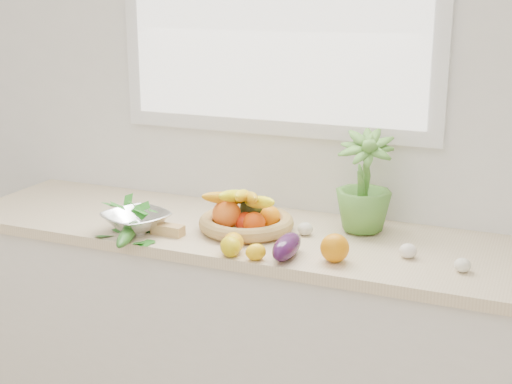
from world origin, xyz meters
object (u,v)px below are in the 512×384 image
at_px(fruit_basket, 245,217).
at_px(colander_with_spinach, 136,216).
at_px(potted_herb, 364,181).
at_px(cucumber, 128,234).
at_px(apple, 245,222).
at_px(eggplant, 287,247).

height_order(fruit_basket, colander_with_spinach, fruit_basket).
bearing_deg(potted_herb, colander_with_spinach, -156.35).
distance_m(cucumber, potted_herb, 0.86).
height_order(apple, eggplant, eggplant).
bearing_deg(apple, cucumber, -144.14).
distance_m(eggplant, colander_with_spinach, 0.59).
bearing_deg(potted_herb, eggplant, -114.05).
xyz_separation_m(cucumber, potted_herb, (0.73, 0.41, 0.17)).
xyz_separation_m(eggplant, fruit_basket, (-0.24, 0.20, 0.01)).
height_order(eggplant, colander_with_spinach, colander_with_spinach).
distance_m(potted_herb, colander_with_spinach, 0.83).
bearing_deg(eggplant, fruit_basket, 139.52).
height_order(potted_herb, colander_with_spinach, potted_herb).
distance_m(fruit_basket, colander_with_spinach, 0.39).
xyz_separation_m(apple, cucumber, (-0.34, -0.25, -0.01)).
distance_m(apple, colander_with_spinach, 0.39).
relative_size(potted_herb, fruit_basket, 0.87).
height_order(apple, fruit_basket, fruit_basket).
distance_m(apple, cucumber, 0.42).
bearing_deg(cucumber, eggplant, 5.77).
bearing_deg(colander_with_spinach, apple, 24.11).
relative_size(fruit_basket, colander_with_spinach, 1.40).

